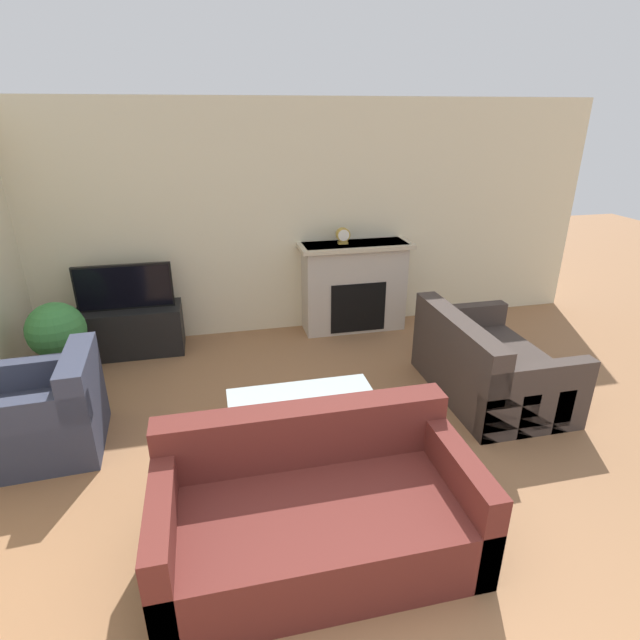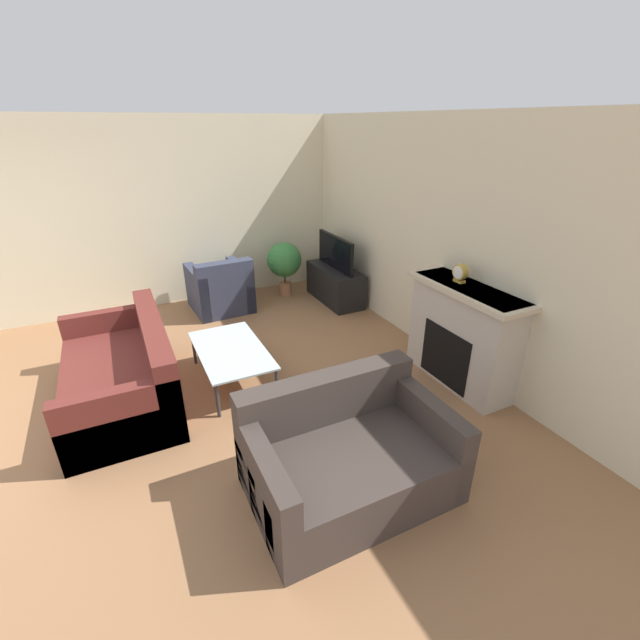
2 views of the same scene
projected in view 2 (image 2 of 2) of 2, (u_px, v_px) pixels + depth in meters
name	position (u px, v px, depth m)	size (l,w,h in m)	color
ground_plane	(20.00, 433.00, 3.91)	(20.00, 20.00, 0.00)	#936642
wall_back	(423.00, 236.00, 5.12)	(8.25, 0.06, 2.70)	beige
wall_left	(190.00, 213.00, 6.39)	(0.06, 7.41, 2.70)	beige
fireplace	(462.00, 333.00, 4.49)	(1.36, 0.46, 1.10)	#BCB2A3
tv_stand	(335.00, 284.00, 6.71)	(1.12, 0.47, 0.54)	black
tv	(335.00, 252.00, 6.49)	(1.01, 0.06, 0.50)	black
couch_sectional	(124.00, 375.00, 4.28)	(1.89, 0.99, 0.82)	#5B231E
couch_loveseat	(347.00, 457.00, 3.24)	(0.99, 1.48, 0.82)	#3D332D
armchair_by_window	(221.00, 291.00, 6.38)	(0.91, 0.86, 0.82)	#33384C
coffee_table	(231.00, 352.00, 4.56)	(1.20, 0.68, 0.40)	#333338
potted_plant	(284.00, 261.00, 6.80)	(0.55, 0.55, 0.87)	#AD704C
mantel_clock	(460.00, 273.00, 4.35)	(0.16, 0.07, 0.19)	#B79338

